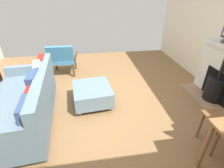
# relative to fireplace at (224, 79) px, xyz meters

# --- Properties ---
(ground_plane) EXTENTS (5.40, 5.74, 0.01)m
(ground_plane) POSITION_rel_fireplace_xyz_m (2.49, -0.26, -0.47)
(ground_plane) COLOR olive
(fireplace) EXTENTS (0.58, 1.40, 1.05)m
(fireplace) POSITION_rel_fireplace_xyz_m (0.00, 0.00, 0.00)
(fireplace) COLOR #9E7A5B
(fireplace) RESTS_ON ground
(sofa) EXTENTS (1.03, 1.92, 0.85)m
(sofa) POSITION_rel_fireplace_xyz_m (3.47, 0.08, -0.09)
(sofa) COLOR #B2B2B7
(sofa) RESTS_ON ground
(ottoman) EXTENTS (0.74, 0.80, 0.36)m
(ottoman) POSITION_rel_fireplace_xyz_m (2.43, -0.25, -0.24)
(ottoman) COLOR #B2B2B7
(ottoman) RESTS_ON ground
(armchair_accent) EXTENTS (0.71, 0.63, 0.80)m
(armchair_accent) POSITION_rel_fireplace_xyz_m (3.08, -1.59, -0.01)
(armchair_accent) COLOR #4C3321
(armchair_accent) RESTS_ON ground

